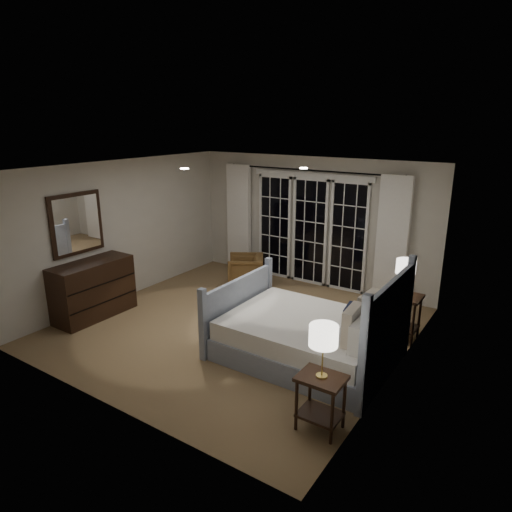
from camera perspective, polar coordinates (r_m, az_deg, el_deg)
The scene contains 20 objects.
floor at distance 7.36m, azimuth -2.42°, elevation -8.79°, with size 5.00×5.00×0.00m, color #92744E.
ceiling at distance 6.67m, azimuth -2.69°, elevation 10.95°, with size 5.00×5.00×0.00m, color silver.
wall_left at distance 8.58m, azimuth -16.19°, elevation 3.15°, with size 0.02×5.00×2.50m, color beige.
wall_right at distance 5.87m, azimuth 17.64°, elevation -3.22°, with size 0.02×5.00×2.50m, color beige.
wall_back at distance 8.99m, azimuth 6.89°, elevation 4.30°, with size 5.00×0.02×2.50m, color beige.
wall_front at distance 5.22m, azimuth -18.99°, elevation -5.85°, with size 5.00×0.02×2.50m, color beige.
french_doors at distance 8.99m, azimuth 6.74°, elevation 3.26°, with size 2.50×0.04×2.20m.
curtain_rod at distance 8.74m, azimuth 6.82°, elevation 10.60°, with size 0.03×0.03×3.50m, color black.
curtain_left at distance 9.75m, azimuth -2.15°, elevation 4.79°, with size 0.55×0.10×2.25m, color white.
curtain_right at distance 8.31m, azimuth 16.67°, elevation 1.97°, with size 0.55×0.10×2.25m, color white.
downlight_a at distance 6.76m, azimuth 5.98°, elevation 10.87°, with size 0.12×0.12×0.01m, color white.
downlight_b at distance 6.74m, azimuth -8.93°, elevation 10.75°, with size 0.12×0.12×0.01m, color white.
bed at distance 6.36m, azimuth 6.69°, elevation -9.89°, with size 2.30×1.66×1.35m.
nightstand_left at distance 5.03m, azimuth 8.10°, elevation -16.80°, with size 0.48×0.39×0.63m.
nightstand_right at distance 7.14m, azimuth 17.74°, elevation -6.42°, with size 0.53×0.43×0.69m.
lamp_left at distance 4.69m, azimuth 8.44°, elevation -9.90°, with size 0.30×0.30×0.58m.
lamp_right at distance 6.92m, azimuth 18.23°, elevation -1.32°, with size 0.28×0.28×0.55m.
armchair at distance 8.97m, azimuth -1.31°, elevation -1.85°, with size 0.66×0.68×0.62m, color brown.
dresser at distance 8.03m, azimuth -19.71°, elevation -3.92°, with size 0.57×1.33×0.95m.
mirror at distance 7.92m, azimuth -21.51°, elevation 3.76°, with size 0.05×0.85×1.00m.
Camera 1 is at (3.93, -5.35, 3.18)m, focal length 32.00 mm.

